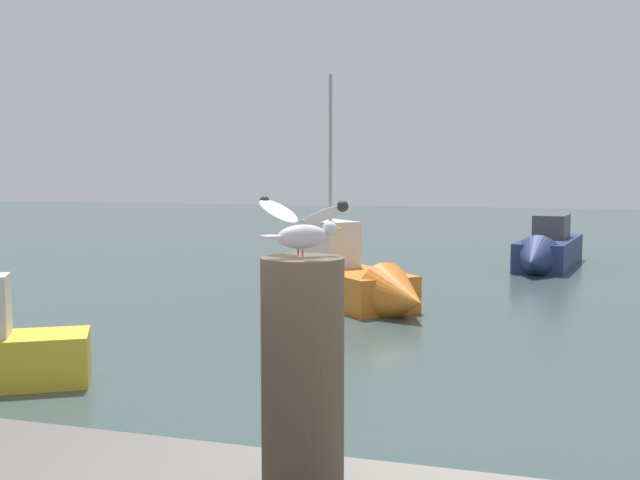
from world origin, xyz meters
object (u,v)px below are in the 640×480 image
at_px(seagull, 303,226).
at_px(boat_orange, 350,280).
at_px(mooring_post, 303,377).
at_px(boat_navy, 546,251).

xyz_separation_m(seagull, boat_orange, (-3.12, 12.83, -2.10)).
xyz_separation_m(mooring_post, seagull, (0.00, 0.00, 0.63)).
xyz_separation_m(boat_navy, boat_orange, (-4.04, -7.61, -0.01)).
distance_m(mooring_post, boat_orange, 13.29).
distance_m(mooring_post, seagull, 0.63).
bearing_deg(boat_navy, boat_orange, -117.99).
xyz_separation_m(mooring_post, boat_navy, (0.93, 20.44, -1.47)).
height_order(mooring_post, boat_navy, mooring_post).
bearing_deg(boat_orange, seagull, -76.33).
relative_size(seagull, boat_orange, 0.11).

